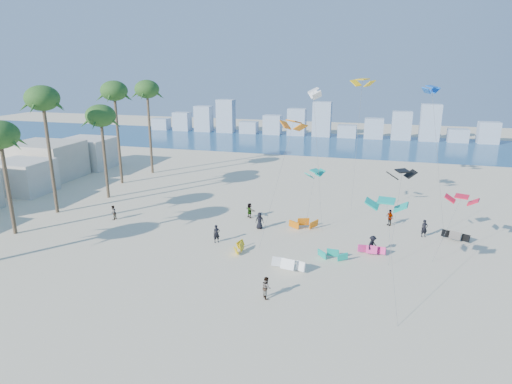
# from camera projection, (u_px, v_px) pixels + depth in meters

# --- Properties ---
(ground) EXTENTS (220.00, 220.00, 0.00)m
(ground) POSITION_uv_depth(u_px,v_px,m) (159.00, 306.00, 32.34)
(ground) COLOR beige
(ground) RESTS_ON ground
(ocean) EXTENTS (220.00, 220.00, 0.00)m
(ocean) POSITION_uv_depth(u_px,v_px,m) (309.00, 143.00, 98.90)
(ocean) COLOR navy
(ocean) RESTS_ON ground
(kitesurfer_near) EXTENTS (0.80, 0.74, 1.83)m
(kitesurfer_near) POSITION_uv_depth(u_px,v_px,m) (217.00, 234.00, 43.61)
(kitesurfer_near) COLOR black
(kitesurfer_near) RESTS_ON ground
(kitesurfer_mid) EXTENTS (1.01, 1.06, 1.73)m
(kitesurfer_mid) POSITION_uv_depth(u_px,v_px,m) (266.00, 287.00, 33.28)
(kitesurfer_mid) COLOR gray
(kitesurfer_mid) RESTS_ON ground
(kitesurfers_far) EXTENTS (34.60, 9.52, 1.86)m
(kitesurfers_far) POSITION_uv_depth(u_px,v_px,m) (290.00, 222.00, 46.99)
(kitesurfers_far) COLOR black
(kitesurfers_far) RESTS_ON ground
(grounded_kites) EXTENTS (22.03, 12.89, 1.02)m
(grounded_kites) POSITION_uv_depth(u_px,v_px,m) (331.00, 244.00, 42.27)
(grounded_kites) COLOR #E3B50B
(grounded_kites) RESTS_ON ground
(flying_kites) EXTENTS (30.04, 31.60, 15.99)m
(flying_kites) POSITION_uv_depth(u_px,v_px,m) (381.00, 126.00, 43.85)
(flying_kites) COLOR #0DA08D
(flying_kites) RESTS_ON ground
(palm_row) EXTENTS (8.34, 44.80, 14.96)m
(palm_row) POSITION_uv_depth(u_px,v_px,m) (52.00, 114.00, 49.38)
(palm_row) COLOR brown
(palm_row) RESTS_ON ground
(beachfront_buildings) EXTENTS (11.50, 43.00, 6.00)m
(beachfront_buildings) POSITION_uv_depth(u_px,v_px,m) (6.00, 175.00, 59.47)
(beachfront_buildings) COLOR beige
(beachfront_buildings) RESTS_ON ground
(distant_skyline) EXTENTS (85.00, 3.00, 8.40)m
(distant_skyline) POSITION_uv_depth(u_px,v_px,m) (311.00, 123.00, 107.58)
(distant_skyline) COLOR #9EADBF
(distant_skyline) RESTS_ON ground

